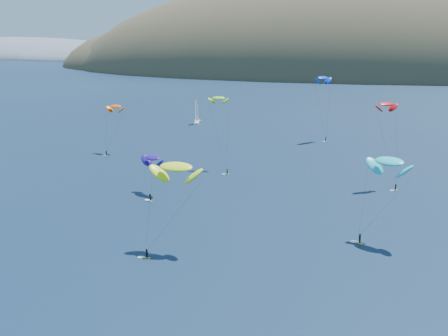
% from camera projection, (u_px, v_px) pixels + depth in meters
% --- Properties ---
extents(island, '(730.00, 300.00, 210.00)m').
position_uv_depth(island, '(387.00, 82.00, 607.10)').
color(island, '#3D3526').
rests_on(island, ground).
extents(headland, '(460.00, 250.00, 60.00)m').
position_uv_depth(headland, '(33.00, 58.00, 888.53)').
color(headland, slate).
rests_on(headland, ground).
extents(sailboat, '(10.00, 8.57, 12.15)m').
position_uv_depth(sailboat, '(196.00, 121.00, 283.54)').
color(sailboat, white).
rests_on(sailboat, ground).
extents(kitesurfer_1, '(7.63, 10.13, 18.06)m').
position_uv_depth(kitesurfer_1, '(115.00, 107.00, 217.75)').
color(kitesurfer_1, yellow).
rests_on(kitesurfer_1, ground).
extents(kitesurfer_2, '(11.18, 11.00, 19.57)m').
position_uv_depth(kitesurfer_2, '(176.00, 167.00, 123.01)').
color(kitesurfer_2, yellow).
rests_on(kitesurfer_2, ground).
extents(kitesurfer_3, '(8.87, 12.12, 23.48)m').
position_uv_depth(kitesurfer_3, '(219.00, 98.00, 193.34)').
color(kitesurfer_3, yellow).
rests_on(kitesurfer_3, ground).
extents(kitesurfer_4, '(8.24, 9.05, 26.41)m').
position_uv_depth(kitesurfer_4, '(323.00, 78.00, 238.89)').
color(kitesurfer_4, yellow).
rests_on(kitesurfer_4, ground).
extents(kitesurfer_5, '(11.48, 9.85, 19.62)m').
position_uv_depth(kitesurfer_5, '(389.00, 161.00, 127.20)').
color(kitesurfer_5, yellow).
rests_on(kitesurfer_5, ground).
extents(kitesurfer_9, '(8.06, 8.60, 24.85)m').
position_uv_depth(kitesurfer_9, '(386.00, 104.00, 169.65)').
color(kitesurfer_9, yellow).
rests_on(kitesurfer_9, ground).
extents(kitesurfer_10, '(9.50, 13.57, 12.06)m').
position_uv_depth(kitesurfer_10, '(152.00, 157.00, 165.53)').
color(kitesurfer_10, yellow).
rests_on(kitesurfer_10, ground).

